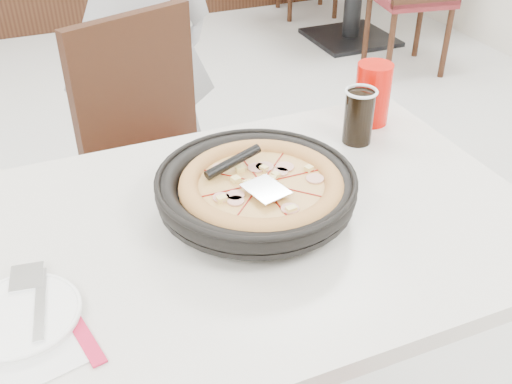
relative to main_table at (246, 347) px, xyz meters
name	(u,v)px	position (x,y,z in m)	size (l,w,h in m)	color
main_table	(246,347)	(0.00, 0.00, 0.00)	(1.20, 0.80, 0.75)	beige
chair_far	(179,181)	(0.02, 0.61, 0.10)	(0.42, 0.42, 0.95)	black
trivet	(262,215)	(0.03, -0.01, 0.39)	(0.13, 0.13, 0.04)	black
pizza_pan	(256,195)	(0.03, 0.02, 0.42)	(0.40, 0.40, 0.01)	black
pizza	(261,192)	(0.04, 0.00, 0.44)	(0.33, 0.33, 0.02)	#C08442
pizza_server	(266,189)	(0.03, -0.04, 0.47)	(0.07, 0.08, 0.00)	white
napkin	(33,347)	(-0.43, -0.18, 0.38)	(0.16, 0.16, 0.00)	white
side_plate	(20,316)	(-0.44, -0.11, 0.38)	(0.20, 0.20, 0.01)	white
fork	(40,303)	(-0.41, -0.10, 0.39)	(0.02, 0.17, 0.00)	white
cola_glass	(359,118)	(0.38, 0.20, 0.44)	(0.07, 0.07, 0.13)	black
red_cup	(373,94)	(0.47, 0.28, 0.45)	(0.09, 0.09, 0.16)	red
diner_person	(129,16)	(0.04, 1.22, 0.43)	(0.59, 0.39, 1.62)	#9F9FA3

